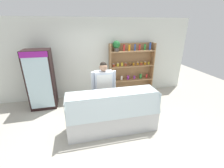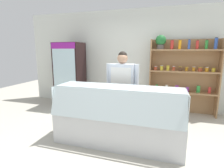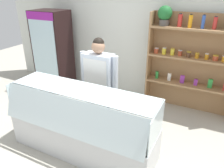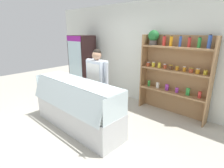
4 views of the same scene
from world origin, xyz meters
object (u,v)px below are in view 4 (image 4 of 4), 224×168
object	(u,v)px
drinks_fridge	(82,64)
shelving_unit	(172,69)
deli_display_case	(77,113)
shop_clerk	(97,78)

from	to	relation	value
drinks_fridge	shelving_unit	xyz separation A→B (m)	(2.96, 0.32, 0.21)
deli_display_case	shelving_unit	bearing A→B (deg)	60.42
drinks_fridge	deli_display_case	xyz separation A→B (m)	(1.85, -1.63, -0.59)
shelving_unit	deli_display_case	world-z (taller)	shelving_unit
deli_display_case	shop_clerk	bearing A→B (deg)	97.16
deli_display_case	shop_clerk	distance (m)	0.92
deli_display_case	shop_clerk	size ratio (longest dim) A/B	1.36
shop_clerk	deli_display_case	bearing A→B (deg)	-82.84
drinks_fridge	shelving_unit	size ratio (longest dim) A/B	0.92
shelving_unit	deli_display_case	size ratio (longest dim) A/B	0.92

